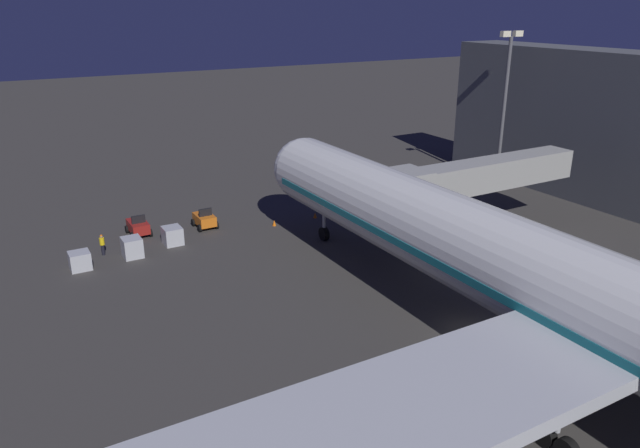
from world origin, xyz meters
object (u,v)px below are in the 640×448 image
Objects in this scene: traffic_cone_nose_starboard at (274,223)px; baggage_container_near_belt at (132,247)px; jet_bridge at (469,178)px; baggage_container_mid_row at (80,261)px; baggage_container_far_row at (172,236)px; baggage_tug_spare at (138,227)px; baggage_tug_lead at (205,220)px; ground_crew_near_nose_gear at (102,244)px; airliner_at_gate at (600,311)px; apron_floodlight_mast at (505,99)px; traffic_cone_nose_port at (315,215)px.

baggage_container_near_belt is at bearing 3.50° from traffic_cone_nose_starboard.
jet_bridge is at bearing 138.55° from traffic_cone_nose_starboard.
baggage_container_far_row reaches higher than baggage_container_mid_row.
baggage_tug_lead is (-5.81, 1.18, -0.00)m from baggage_tug_spare.
baggage_tug_lead reaches higher than ground_crew_near_nose_gear.
airliner_at_gate reaches higher than baggage_container_near_belt.
apron_floodlight_mast is 10.04× the size of baggage_container_far_row.
baggage_container_mid_row is at bearing 0.61° from apron_floodlight_mast.
apron_floodlight_mast is (-14.69, -10.69, 4.24)m from jet_bridge.
airliner_at_gate is 23.91× the size of baggage_tug_spare.
airliner_at_gate is 40.69m from apron_floodlight_mast.
baggage_container_mid_row is at bearing -18.53° from jet_bridge.
baggage_container_near_belt is 0.91× the size of ground_crew_near_nose_gear.
apron_floodlight_mast is 41.98m from baggage_container_near_belt.
baggage_tug_spare is at bearing -109.39° from baggage_container_near_belt.
baggage_tug_lead is 1.54× the size of baggage_container_near_belt.
traffic_cone_nose_port is at bearing -176.65° from baggage_container_mid_row.
apron_floodlight_mast is 25.21m from traffic_cone_nose_port.
baggage_container_far_row is at bearing 33.34° from baggage_tug_lead.
baggage_container_near_belt is 3.00× the size of traffic_cone_nose_starboard.
baggage_tug_spare is at bearing -11.51° from baggage_tug_lead.
baggage_container_far_row is at bearing -1.19° from traffic_cone_nose_port.
ground_crew_near_nose_gear is (-2.12, -2.05, 0.28)m from baggage_container_mid_row.
jet_bridge is at bearing 156.61° from ground_crew_near_nose_gear.
baggage_container_far_row is (-3.70, -1.10, -0.06)m from baggage_container_near_belt.
baggage_tug_lead is 12.33m from baggage_container_mid_row.
traffic_cone_nose_port is at bearing -53.15° from jet_bridge.
apron_floodlight_mast is at bearing 173.89° from baggage_tug_lead.
baggage_container_mid_row is at bearing 4.19° from traffic_cone_nose_starboard.
airliner_at_gate is 32.70m from traffic_cone_nose_starboard.
baggage_tug_lead is 1.41× the size of ground_crew_near_nose_gear.
ground_crew_near_nose_gear reaches higher than baggage_container_far_row.
baggage_tug_spare is 12.28m from traffic_cone_nose_starboard.
ground_crew_near_nose_gear reaches higher than traffic_cone_nose_starboard.
jet_bridge is at bearing 126.85° from traffic_cone_nose_port.
traffic_cone_nose_starboard is at bearing -176.50° from baggage_container_near_belt.
traffic_cone_nose_starboard is at bearing 161.13° from baggage_tug_spare.
traffic_cone_nose_starboard is (-9.59, 0.29, -0.49)m from baggage_container_far_row.
baggage_container_far_row is (-7.85, -1.57, 0.05)m from baggage_container_mid_row.
baggage_container_near_belt is (15.49, -31.39, -4.69)m from airliner_at_gate.
baggage_container_mid_row is at bearing 19.23° from baggage_tug_lead.
apron_floodlight_mast is 30.74× the size of traffic_cone_nose_port.
ground_crew_near_nose_gear is (28.34, -12.26, -4.64)m from jet_bridge.
baggage_container_mid_row is 2.82× the size of traffic_cone_nose_port.
airliner_at_gate is 120.71× the size of traffic_cone_nose_port.
jet_bridge is 36.13× the size of traffic_cone_nose_starboard.
traffic_cone_nose_port and traffic_cone_nose_starboard have the same top height.
baggage_tug_spare is at bearing -138.06° from baggage_container_mid_row.
baggage_container_near_belt is 2.59m from ground_crew_near_nose_gear.
airliner_at_gate is 40.25× the size of baggage_container_near_belt.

